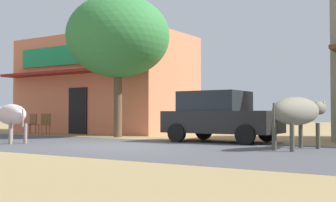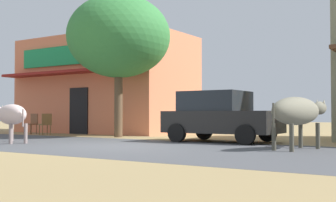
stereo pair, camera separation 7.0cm
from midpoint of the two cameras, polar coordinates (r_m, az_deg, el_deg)
ground at (r=12.41m, az=-6.59°, el=-5.88°), size 80.00×80.00×0.00m
asphalt_road at (r=12.41m, az=-6.59°, el=-5.87°), size 72.00×5.89×0.00m
storefront_left_cafe at (r=22.11m, az=-8.32°, el=2.01°), size 8.45×5.38×4.66m
roadside_tree at (r=17.44m, az=-6.65°, el=8.34°), size 4.06×4.06×5.59m
parked_hatchback_car at (r=14.25m, az=6.68°, el=-1.95°), size 3.62×2.03×1.64m
cow_near_brown at (r=14.74m, az=-20.04°, el=-1.71°), size 2.68×1.39×1.21m
cow_far_dark at (r=11.57m, az=16.42°, el=-1.34°), size 1.15×2.54×1.34m
cafe_chair_near_tree at (r=19.60m, az=-15.90°, el=-2.79°), size 0.56×0.56×0.92m
cafe_chair_by_doorway at (r=20.71m, az=-17.53°, el=-2.72°), size 0.46×0.46×0.92m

